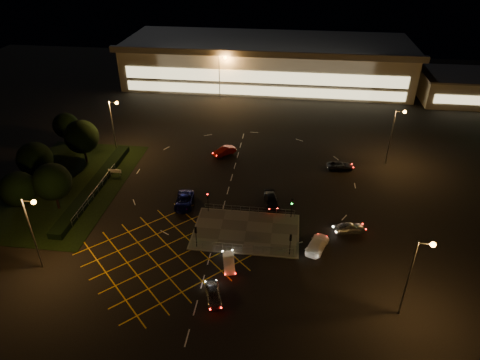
# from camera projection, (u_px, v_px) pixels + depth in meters

# --- Properties ---
(ground) EXTENTS (180.00, 180.00, 0.00)m
(ground) POSITION_uv_depth(u_px,v_px,m) (234.00, 222.00, 60.26)
(ground) COLOR black
(ground) RESTS_ON ground
(pedestrian_island) EXTENTS (14.00, 9.00, 0.12)m
(pedestrian_island) POSITION_uv_depth(u_px,v_px,m) (246.00, 231.00, 58.32)
(pedestrian_island) COLOR #4C4944
(pedestrian_island) RESTS_ON ground
(grass_verge) EXTENTS (18.00, 30.00, 0.08)m
(grass_verge) POSITION_uv_depth(u_px,v_px,m) (66.00, 186.00, 68.32)
(grass_verge) COLOR black
(grass_verge) RESTS_ON ground
(hedge) EXTENTS (2.00, 26.00, 1.00)m
(hedge) POSITION_uv_depth(u_px,v_px,m) (95.00, 186.00, 67.55)
(hedge) COLOR black
(hedge) RESTS_ON ground
(supermarket) EXTENTS (72.00, 26.50, 10.50)m
(supermarket) POSITION_uv_depth(u_px,v_px,m) (267.00, 61.00, 109.99)
(supermarket) COLOR beige
(supermarket) RESTS_ON ground
(retail_unit_a) EXTENTS (18.80, 14.80, 6.35)m
(retail_unit_a) POSITION_uv_depth(u_px,v_px,m) (461.00, 87.00, 99.39)
(retail_unit_a) COLOR beige
(retail_unit_a) RESTS_ON ground
(streetlight_sw) EXTENTS (1.78, 0.56, 10.03)m
(streetlight_sw) POSITION_uv_depth(u_px,v_px,m) (33.00, 224.00, 48.99)
(streetlight_sw) COLOR slate
(streetlight_sw) RESTS_ON ground
(streetlight_se) EXTENTS (1.78, 0.56, 10.03)m
(streetlight_se) POSITION_uv_depth(u_px,v_px,m) (416.00, 268.00, 42.79)
(streetlight_se) COLOR slate
(streetlight_se) RESTS_ON ground
(streetlight_nw) EXTENTS (1.78, 0.56, 10.03)m
(streetlight_nw) POSITION_uv_depth(u_px,v_px,m) (114.00, 120.00, 74.62)
(streetlight_nw) COLOR slate
(streetlight_nw) RESTS_ON ground
(streetlight_ne) EXTENTS (1.78, 0.56, 10.03)m
(streetlight_ne) POSITION_uv_depth(u_px,v_px,m) (395.00, 130.00, 71.17)
(streetlight_ne) COLOR slate
(streetlight_ne) RESTS_ON ground
(streetlight_far_left) EXTENTS (1.78, 0.56, 10.03)m
(streetlight_far_left) POSITION_uv_depth(u_px,v_px,m) (221.00, 71.00, 98.54)
(streetlight_far_left) COLOR slate
(streetlight_far_left) RESTS_ON ground
(streetlight_far_right) EXTENTS (1.78, 0.56, 10.03)m
(streetlight_far_right) POSITION_uv_depth(u_px,v_px,m) (398.00, 75.00, 95.95)
(streetlight_far_right) COLOR slate
(streetlight_far_right) RESTS_ON ground
(signal_sw) EXTENTS (0.28, 0.30, 3.15)m
(signal_sw) POSITION_uv_depth(u_px,v_px,m) (196.00, 233.00, 54.38)
(signal_sw) COLOR black
(signal_sw) RESTS_ON pedestrian_island
(signal_se) EXTENTS (0.28, 0.30, 3.15)m
(signal_se) POSITION_uv_depth(u_px,v_px,m) (290.00, 240.00, 53.09)
(signal_se) COLOR black
(signal_se) RESTS_ON pedestrian_island
(signal_nw) EXTENTS (0.28, 0.30, 3.15)m
(signal_nw) POSITION_uv_depth(u_px,v_px,m) (208.00, 198.00, 61.15)
(signal_nw) COLOR black
(signal_nw) RESTS_ON pedestrian_island
(signal_ne) EXTENTS (0.28, 0.30, 3.15)m
(signal_ne) POSITION_uv_depth(u_px,v_px,m) (292.00, 204.00, 59.86)
(signal_ne) COLOR black
(signal_ne) RESTS_ON pedestrian_island
(tree_a) EXTENTS (5.04, 5.04, 6.86)m
(tree_a) POSITION_uv_depth(u_px,v_px,m) (18.00, 189.00, 59.53)
(tree_a) COLOR black
(tree_a) RESTS_ON ground
(tree_b) EXTENTS (5.40, 5.40, 7.35)m
(tree_b) POSITION_uv_depth(u_px,v_px,m) (35.00, 159.00, 66.36)
(tree_b) COLOR black
(tree_b) RESTS_ON ground
(tree_c) EXTENTS (5.76, 5.76, 7.84)m
(tree_c) POSITION_uv_depth(u_px,v_px,m) (82.00, 137.00, 72.55)
(tree_c) COLOR black
(tree_c) RESTS_ON ground
(tree_d) EXTENTS (4.68, 4.68, 6.37)m
(tree_d) POSITION_uv_depth(u_px,v_px,m) (66.00, 126.00, 78.76)
(tree_d) COLOR black
(tree_d) RESTS_ON ground
(tree_e) EXTENTS (5.40, 5.40, 7.35)m
(tree_e) POSITION_uv_depth(u_px,v_px,m) (52.00, 182.00, 60.63)
(tree_e) COLOR black
(tree_e) RESTS_ON ground
(car_near_silver) EXTENTS (2.77, 4.37, 1.39)m
(car_near_silver) POSITION_uv_depth(u_px,v_px,m) (213.00, 294.00, 47.68)
(car_near_silver) COLOR #A2A5A9
(car_near_silver) RESTS_ON ground
(car_queue_white) EXTENTS (2.12, 3.94, 1.23)m
(car_queue_white) POSITION_uv_depth(u_px,v_px,m) (229.00, 262.00, 52.24)
(car_queue_white) COLOR white
(car_queue_white) RESTS_ON ground
(car_left_blue) EXTENTS (3.06, 5.63, 1.50)m
(car_left_blue) POSITION_uv_depth(u_px,v_px,m) (184.00, 201.00, 63.46)
(car_left_blue) COLOR #0A0B41
(car_left_blue) RESTS_ON ground
(car_far_dkgrey) EXTENTS (2.77, 4.90, 1.34)m
(car_far_dkgrey) POSITION_uv_depth(u_px,v_px,m) (271.00, 201.00, 63.60)
(car_far_dkgrey) COLOR black
(car_far_dkgrey) RESTS_ON ground
(car_right_silver) EXTENTS (4.45, 2.68, 1.42)m
(car_right_silver) POSITION_uv_depth(u_px,v_px,m) (349.00, 228.00, 57.98)
(car_right_silver) COLOR #A5A8AC
(car_right_silver) RESTS_ON ground
(car_circ_red) EXTENTS (4.21, 4.10, 1.44)m
(car_circ_red) POSITION_uv_depth(u_px,v_px,m) (224.00, 151.00, 77.19)
(car_circ_red) COLOR maroon
(car_circ_red) RESTS_ON ground
(car_east_grey) EXTENTS (4.70, 2.58, 1.25)m
(car_east_grey) POSITION_uv_depth(u_px,v_px,m) (340.00, 166.00, 72.73)
(car_east_grey) COLOR black
(car_east_grey) RESTS_ON ground
(car_approach_white) EXTENTS (3.67, 5.39, 1.45)m
(car_approach_white) POSITION_uv_depth(u_px,v_px,m) (317.00, 244.00, 55.01)
(car_approach_white) COLOR white
(car_approach_white) RESTS_ON ground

